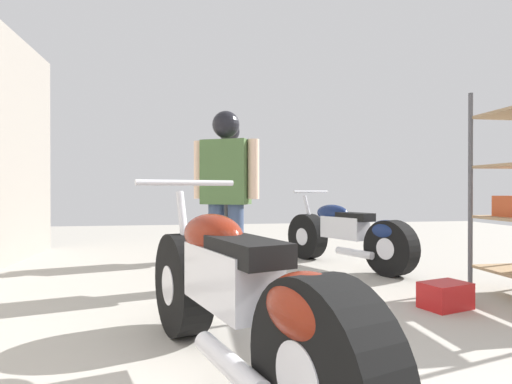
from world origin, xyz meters
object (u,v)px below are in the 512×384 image
motorcycle_maroon_cruiser (233,297)px  red_toolbox (445,295)px  mechanic_in_blue (229,176)px  motorcycle_black_naked (347,235)px  mechanic_with_helmet (226,182)px

motorcycle_maroon_cruiser → red_toolbox: (1.73, 0.98, -0.31)m
motorcycle_maroon_cruiser → mechanic_in_blue: bearing=85.0°
motorcycle_black_naked → red_toolbox: size_ratio=5.12×
mechanic_with_helmet → red_toolbox: 2.05m
motorcycle_maroon_cruiser → mechanic_in_blue: size_ratio=1.11×
motorcycle_maroon_cruiser → mechanic_with_helmet: size_ratio=1.23×
red_toolbox → motorcycle_maroon_cruiser: bearing=-150.5°
motorcycle_black_naked → mechanic_with_helmet: 1.79m
mechanic_in_blue → motorcycle_maroon_cruiser: bearing=-95.0°
motorcycle_maroon_cruiser → motorcycle_black_naked: (1.62, 2.71, -0.03)m
motorcycle_black_naked → mechanic_in_blue: size_ratio=1.00×
motorcycle_maroon_cruiser → mechanic_with_helmet: bearing=86.2°
motorcycle_maroon_cruiser → mechanic_with_helmet: 2.00m
red_toolbox → mechanic_in_blue: bearing=119.5°
motorcycle_black_naked → motorcycle_maroon_cruiser: bearing=-120.8°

